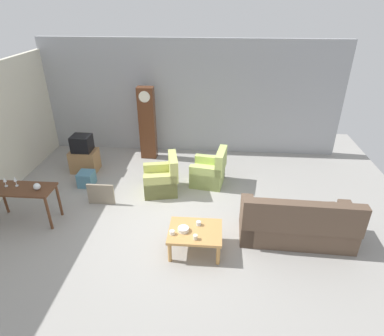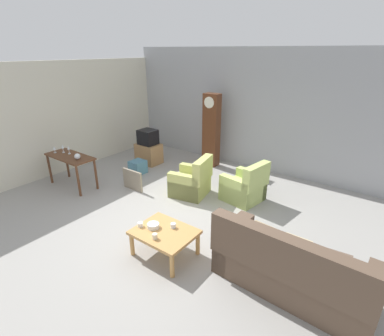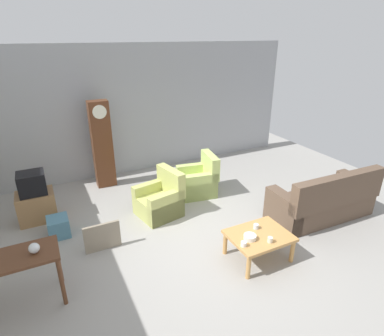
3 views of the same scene
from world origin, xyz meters
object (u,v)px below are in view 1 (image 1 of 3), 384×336
Objects in this scene: framed_picture_leaning at (101,194)px; cup_white_porcelain at (172,232)px; glass_dome_cloche at (37,186)px; wine_glass_mid at (5,180)px; grandfather_clock at (147,123)px; cup_cream_tall at (195,237)px; armchair_olive_near at (162,180)px; tv_crt at (82,143)px; wine_glass_short at (15,180)px; tv_stand_cabinet at (85,161)px; couch_floral at (297,225)px; coffee_table_wood at (195,233)px; console_table_dark at (22,193)px; armchair_olive_far at (210,172)px; storage_box_blue at (86,179)px; cup_blue_rimmed at (199,223)px; bowl_white_stacked at (183,229)px.

cup_white_porcelain reaches higher than framed_picture_leaning.
wine_glass_mid is (-0.68, 0.06, 0.07)m from glass_dome_cloche.
cup_white_porcelain is at bearing -73.01° from grandfather_clock.
framed_picture_leaning is 6.92× the size of cup_cream_tall.
armchair_olive_near is 2.69m from glass_dome_cloche.
glass_dome_cloche is (-0.02, -2.26, 0.06)m from tv_crt.
cup_white_porcelain is 0.42× the size of wine_glass_mid.
tv_stand_cabinet is at bearing 77.13° from wine_glass_short.
couch_floral reaches higher than cup_cream_tall.
armchair_olive_near is (-2.81, 1.55, -0.05)m from couch_floral.
grandfather_clock reaches higher than wine_glass_mid.
armchair_olive_near is at bearing 26.28° from framed_picture_leaning.
armchair_olive_near is at bearing 115.06° from coffee_table_wood.
console_table_dark is at bearing -99.79° from tv_stand_cabinet.
wine_glass_short reaches higher than armchair_olive_far.
framed_picture_leaning is 0.99m from storage_box_blue.
cup_white_porcelain is (1.21, -3.95, -0.54)m from grandfather_clock.
cup_white_porcelain is (2.77, -0.73, -0.37)m from glass_dome_cloche.
cup_blue_rimmed is 0.40× the size of wine_glass_short.
cup_white_porcelain is at bearing -12.88° from wine_glass_mid.
framed_picture_leaning is at bearing -155.35° from armchair_olive_far.
armchair_olive_near is 10.34× the size of cup_white_porcelain.
grandfather_clock is 4.13m from bowl_white_stacked.
coffee_table_wood is 1.41× the size of tv_stand_cabinet.
coffee_table_wood is 3.25m from glass_dome_cloche.
cup_blue_rimmed reaches higher than cup_white_porcelain.
storage_box_blue is (0.31, -0.74, -0.62)m from tv_crt.
grandfather_clock is at bearing 114.37° from cup_blue_rimmed.
tv_stand_cabinet is at bearing 137.82° from coffee_table_wood.
tv_stand_cabinet is 4.42m from cup_cream_tall.
framed_picture_leaning is 6.68× the size of cup_white_porcelain.
cup_white_porcelain is at bearing -161.30° from coffee_table_wood.
tv_crt is 2.26× the size of wine_glass_mid.
cup_blue_rimmed is (3.20, -2.69, 0.20)m from tv_stand_cabinet.
cup_blue_rimmed is at bearing -7.28° from console_table_dark.
cup_white_porcelain is 1.04× the size of cup_cream_tall.
tv_stand_cabinet is 4.93× the size of glass_dome_cloche.
bowl_white_stacked is (2.00, -1.37, 0.24)m from framed_picture_leaning.
wine_glass_mid reaches higher than coffee_table_wood.
couch_floral is 5.77m from wine_glass_mid.
grandfather_clock is at bearing 76.36° from framed_picture_leaning.
armchair_olive_far is 1.53× the size of framed_picture_leaning.
wine_glass_mid is at bearing -156.08° from armchair_olive_far.
storage_box_blue is (-2.84, 2.11, -0.21)m from coffee_table_wood.
console_table_dark is 1.57m from framed_picture_leaning.
glass_dome_cloche is (-0.02, -2.26, 0.56)m from tv_stand_cabinet.
wine_glass_short reaches higher than armchair_olive_near.
grandfather_clock is 1.96m from tv_stand_cabinet.
cup_cream_tall reaches higher than storage_box_blue.
grandfather_clock is at bearing 32.19° from tv_crt.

